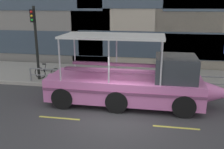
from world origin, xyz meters
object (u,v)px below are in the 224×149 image
at_px(traffic_light_pole, 35,36).
at_px(leaned_bicycle, 48,73).
at_px(pedestrian_near_bow, 184,69).
at_px(duck_tour_boat, 135,83).

xyz_separation_m(traffic_light_pole, leaned_bicycle, (0.55, 0.17, -2.25)).
bearing_deg(pedestrian_near_bow, duck_tour_boat, -132.09).
bearing_deg(traffic_light_pole, leaned_bicycle, 16.83).
bearing_deg(leaned_bicycle, duck_tour_boat, -25.40).
height_order(traffic_light_pole, duck_tour_boat, traffic_light_pole).
height_order(traffic_light_pole, pedestrian_near_bow, traffic_light_pole).
bearing_deg(leaned_bicycle, traffic_light_pole, -163.17).
height_order(traffic_light_pole, leaned_bicycle, traffic_light_pole).
height_order(leaned_bicycle, duck_tour_boat, duck_tour_boat).
xyz_separation_m(traffic_light_pole, pedestrian_near_bow, (8.59, 0.29, -1.66)).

